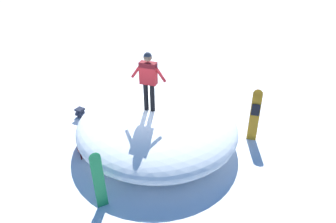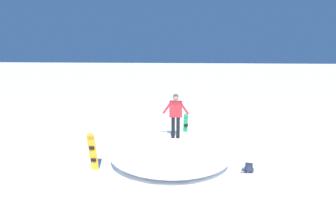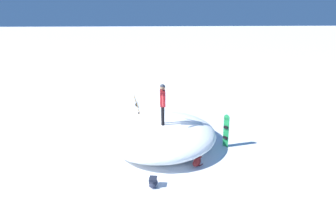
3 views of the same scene
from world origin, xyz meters
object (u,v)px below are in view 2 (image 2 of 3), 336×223
snowboarder_standing (176,111)px  backpack_far (217,151)px  snowboard_secondary_upright (186,128)px  backpack_near (249,168)px  snowboard_primary_upright (93,151)px

snowboarder_standing → backpack_far: (-1.72, -1.24, -1.99)m
snowboard_secondary_upright → backpack_near: 4.30m
snowboard_secondary_upright → backpack_far: 2.25m
snowboarder_standing → snowboard_primary_upright: 3.55m
snowboard_primary_upright → backpack_far: snowboard_primary_upright is taller
backpack_near → backpack_far: 2.10m
snowboard_primary_upright → snowboard_secondary_upright: bearing=-128.7°
snowboard_primary_upright → backpack_far: (-4.75, -2.47, -0.60)m
snowboarder_standing → backpack_far: snowboarder_standing is taller
snowboarder_standing → backpack_near: (-2.88, 0.50, -2.03)m
snowboard_secondary_upright → backpack_far: snowboard_secondary_upright is taller
snowboard_primary_upright → backpack_far: size_ratio=3.24×
snowboard_primary_upright → snowboard_secondary_upright: (-3.23, -4.02, -0.02)m
snowboard_secondary_upright → snowboarder_standing: bearing=86.0°
snowboarder_standing → snowboard_secondary_upright: snowboarder_standing is taller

